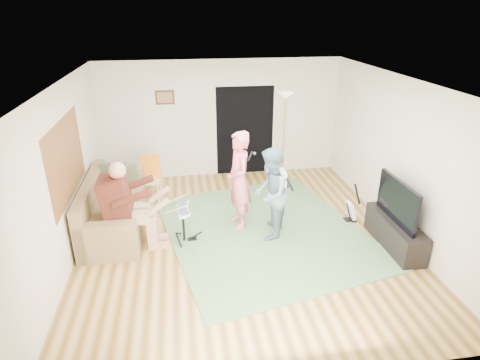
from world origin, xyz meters
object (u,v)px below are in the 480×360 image
(drum_kit, at_px, (184,226))
(sofa, at_px, (110,213))
(guitar_spare, at_px, (351,210))
(television, at_px, (397,201))
(torchiere_lamp, at_px, (284,124))
(dining_chair, at_px, (151,184))
(guitarist, at_px, (270,194))
(singer, at_px, (239,180))
(tv_cabinet, at_px, (395,233))

(drum_kit, bearing_deg, sofa, 153.50)
(guitar_spare, bearing_deg, television, -71.76)
(torchiere_lamp, relative_size, dining_chair, 2.27)
(sofa, distance_m, guitarist, 2.92)
(singer, bearing_deg, tv_cabinet, 58.37)
(dining_chair, relative_size, television, 0.81)
(tv_cabinet, bearing_deg, singer, 155.92)
(singer, xyz_separation_m, torchiere_lamp, (1.23, 1.61, 0.55))
(drum_kit, height_order, tv_cabinet, drum_kit)
(guitar_spare, distance_m, torchiere_lamp, 2.34)
(drum_kit, distance_m, singer, 1.25)
(drum_kit, relative_size, torchiere_lamp, 0.32)
(guitarist, bearing_deg, television, 93.39)
(sofa, relative_size, singer, 1.29)
(drum_kit, height_order, guitar_spare, guitar_spare)
(sofa, height_order, tv_cabinet, sofa)
(guitar_spare, height_order, television, television)
(dining_chair, xyz_separation_m, television, (4.08, -2.48, 0.52))
(sofa, xyz_separation_m, guitarist, (2.80, -0.70, 0.50))
(torchiere_lamp, bearing_deg, singer, -127.44)
(torchiere_lamp, xyz_separation_m, dining_chair, (-2.88, -0.23, -1.12))
(dining_chair, relative_size, tv_cabinet, 0.67)
(television, bearing_deg, guitarist, 161.56)
(guitar_spare, xyz_separation_m, dining_chair, (-3.77, 1.54, 0.11))
(guitarist, xyz_separation_m, guitar_spare, (1.65, 0.29, -0.59))
(singer, relative_size, tv_cabinet, 1.29)
(torchiere_lamp, xyz_separation_m, tv_cabinet, (1.25, -2.72, -1.20))
(guitar_spare, relative_size, television, 0.66)
(guitarist, relative_size, torchiere_lamp, 0.77)
(guitarist, height_order, tv_cabinet, guitarist)
(drum_kit, distance_m, guitarist, 1.58)
(singer, xyz_separation_m, television, (2.43, -1.11, -0.05))
(guitar_spare, distance_m, dining_chair, 4.07)
(guitarist, distance_m, tv_cabinet, 2.19)
(drum_kit, bearing_deg, torchiere_lamp, 41.92)
(television, bearing_deg, singer, 155.48)
(sofa, xyz_separation_m, tv_cabinet, (4.80, -1.35, -0.06))
(sofa, distance_m, drum_kit, 1.46)
(guitar_spare, bearing_deg, singer, 175.55)
(sofa, relative_size, torchiere_lamp, 1.10)
(torchiere_lamp, bearing_deg, guitarist, -110.16)
(sofa, relative_size, dining_chair, 2.49)
(tv_cabinet, bearing_deg, torchiere_lamp, 114.70)
(sofa, xyz_separation_m, guitar_spare, (4.44, -0.40, -0.09))
(singer, bearing_deg, sofa, -103.43)
(drum_kit, distance_m, torchiere_lamp, 3.24)
(sofa, relative_size, television, 2.01)
(drum_kit, relative_size, television, 0.59)
(drum_kit, distance_m, television, 3.56)
(guitarist, xyz_separation_m, dining_chair, (-2.12, 1.83, -0.48))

